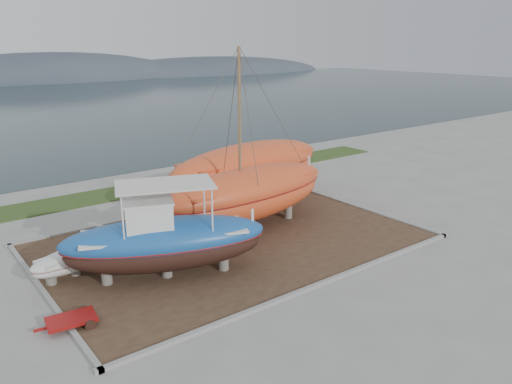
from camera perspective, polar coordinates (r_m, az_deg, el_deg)
ground at (r=22.46m, az=3.11°, el=-8.83°), size 140.00×140.00×0.00m
dirt_patch at (r=25.35m, az=-2.77°, el=-5.65°), size 18.00×12.00×0.06m
curb_frame at (r=25.33m, az=-2.77°, el=-5.55°), size 18.60×12.60×0.15m
grass_strip at (r=34.92m, az=-13.55°, el=0.28°), size 44.00×3.00×0.08m
blue_caique at (r=21.20m, az=-10.39°, el=-4.43°), size 8.97×5.63×4.13m
white_dinghy at (r=22.96m, az=-20.03°, el=-7.52°), size 4.12×2.32×1.17m
orange_sailboat at (r=25.28m, az=-0.94°, el=5.59°), size 10.66×3.91×9.45m
orange_bare_hull at (r=30.12m, az=-0.84°, el=1.87°), size 11.77×4.81×3.75m
red_trailer at (r=19.40m, az=-20.32°, el=-13.78°), size 2.65×1.56×0.36m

